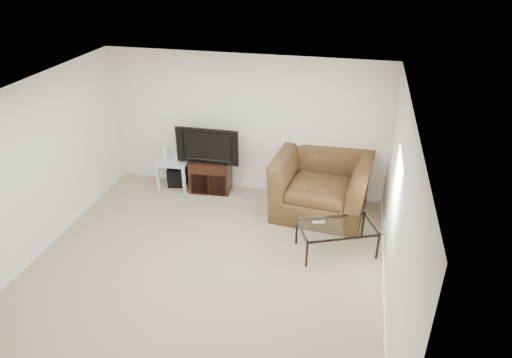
% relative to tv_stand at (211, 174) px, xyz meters
% --- Properties ---
extents(floor, '(5.00, 5.00, 0.00)m').
position_rel_tv_stand_xyz_m(floor, '(0.60, -2.28, -0.30)').
color(floor, tan).
rests_on(floor, ground).
extents(ceiling, '(5.00, 5.00, 0.00)m').
position_rel_tv_stand_xyz_m(ceiling, '(0.60, -2.28, 2.20)').
color(ceiling, white).
rests_on(ceiling, ground).
extents(wall_back, '(5.00, 0.02, 2.50)m').
position_rel_tv_stand_xyz_m(wall_back, '(0.60, 0.22, 0.95)').
color(wall_back, silver).
rests_on(wall_back, ground).
extents(wall_left, '(0.02, 5.00, 2.50)m').
position_rel_tv_stand_xyz_m(wall_left, '(-1.90, -2.28, 0.95)').
color(wall_left, silver).
rests_on(wall_left, ground).
extents(wall_right, '(0.02, 5.00, 2.50)m').
position_rel_tv_stand_xyz_m(wall_right, '(3.10, -2.28, 0.95)').
color(wall_right, silver).
rests_on(wall_right, ground).
extents(plate_back, '(0.12, 0.02, 0.12)m').
position_rel_tv_stand_xyz_m(plate_back, '(-0.80, 0.21, 0.95)').
color(plate_back, white).
rests_on(plate_back, wall_back).
extents(plate_right_switch, '(0.02, 0.09, 0.13)m').
position_rel_tv_stand_xyz_m(plate_right_switch, '(3.09, -0.68, 0.95)').
color(plate_right_switch, white).
rests_on(plate_right_switch, wall_right).
extents(plate_right_outlet, '(0.02, 0.08, 0.12)m').
position_rel_tv_stand_xyz_m(plate_right_outlet, '(3.09, -0.98, -0.00)').
color(plate_right_outlet, white).
rests_on(plate_right_outlet, wall_right).
extents(tv_stand, '(0.77, 0.57, 0.61)m').
position_rel_tv_stand_xyz_m(tv_stand, '(0.00, 0.00, 0.00)').
color(tv_stand, black).
rests_on(tv_stand, floor).
extents(dvd_player, '(0.40, 0.30, 0.05)m').
position_rel_tv_stand_xyz_m(dvd_player, '(0.00, -0.04, 0.20)').
color(dvd_player, black).
rests_on(dvd_player, tv_stand).
extents(television, '(1.06, 0.23, 0.65)m').
position_rel_tv_stand_xyz_m(television, '(0.00, -0.03, 0.63)').
color(television, black).
rests_on(television, tv_stand).
extents(side_table, '(0.58, 0.58, 0.54)m').
position_rel_tv_stand_xyz_m(side_table, '(-0.70, 0.00, -0.04)').
color(side_table, '#AAC1D2').
rests_on(side_table, floor).
extents(subwoofer, '(0.41, 0.41, 0.35)m').
position_rel_tv_stand_xyz_m(subwoofer, '(-0.67, 0.02, -0.11)').
color(subwoofer, black).
rests_on(subwoofer, floor).
extents(game_console, '(0.07, 0.18, 0.25)m').
position_rel_tv_stand_xyz_m(game_console, '(-0.84, -0.03, 0.35)').
color(game_console, white).
rests_on(game_console, side_table).
extents(game_case, '(0.07, 0.16, 0.21)m').
position_rel_tv_stand_xyz_m(game_case, '(-0.64, -0.02, 0.34)').
color(game_case, silver).
rests_on(game_case, side_table).
extents(recliner, '(1.65, 1.16, 1.36)m').
position_rel_tv_stand_xyz_m(recliner, '(2.05, -0.32, 0.37)').
color(recliner, '#49381E').
rests_on(recliner, floor).
extents(coffee_table, '(1.31, 1.05, 0.45)m').
position_rel_tv_stand_xyz_m(coffee_table, '(2.40, -1.40, -0.08)').
color(coffee_table, black).
rests_on(coffee_table, floor).
extents(remote, '(0.19, 0.10, 0.02)m').
position_rel_tv_stand_xyz_m(remote, '(2.12, -1.39, 0.16)').
color(remote, '#B2B2B7').
rests_on(remote, coffee_table).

